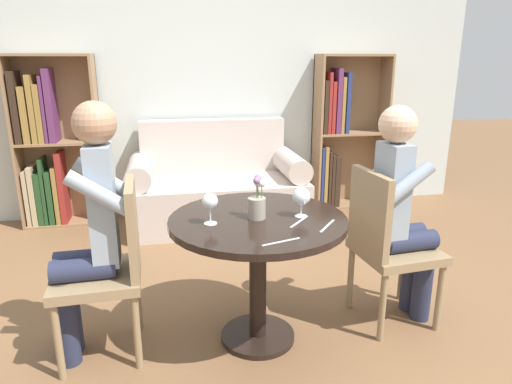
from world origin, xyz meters
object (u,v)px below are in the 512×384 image
Objects in this scene: bookshelf_left at (50,148)px; wine_glass_right at (301,197)px; person_left at (89,229)px; chair_left at (111,263)px; wine_glass_left at (210,202)px; couch at (217,189)px; bookshelf_right at (340,135)px; person_right at (402,212)px; flower_vase at (257,202)px; chair_right at (386,241)px.

bookshelf_left is 2.75m from wine_glass_right.
bookshelf_left reaches higher than person_left.
person_left reaches higher than wine_glass_right.
chair_left reaches higher than wine_glass_left.
couch is at bearing 153.85° from person_left.
bookshelf_left and bookshelf_right have the same top height.
wine_glass_left is at bearing 90.00° from person_right.
flower_vase is (-1.28, -2.17, 0.05)m from bookshelf_right.
person_right is 8.01× the size of wine_glass_left.
couch is 1.99m from chair_left.
chair_right reaches higher than wine_glass_right.
couch reaches higher than wine_glass_right.
couch is 1.37m from bookshelf_right.
chair_right is at bearing 4.91° from wine_glass_left.
chair_left is 1.00m from wine_glass_right.
person_left reaches higher than chair_left.
wine_glass_right is (-0.52, -0.07, 0.31)m from chair_right.
wine_glass_right is at bearing -52.49° from bookshelf_left.
flower_vase is at bearing 88.54° from chair_right.
couch reaches higher than chair_right.
chair_right is 1.57m from person_left.
wine_glass_left is (-1.07, -0.10, 0.15)m from person_right.
bookshelf_right is 2.98m from person_left.
bookshelf_right is at bearing 11.83° from couch.
flower_vase is (0.24, 0.04, -0.03)m from wine_glass_left.
bookshelf_left reaches higher than person_right.
bookshelf_right is 1.21× the size of person_right.
couch is 2.06m from person_left.
wine_glass_left is at bearing -97.18° from couch.
bookshelf_left is 2.23m from chair_left.
flower_vase is (-0.83, -0.06, 0.12)m from person_right.
wine_glass_right is at bearing -115.82° from bookshelf_right.
flower_vase is at bearing 175.15° from wine_glass_right.
bookshelf_left is 1.68× the size of chair_left.
chair_right is at bearing -43.94° from bookshelf_left.
wine_glass_left reaches higher than wine_glass_right.
chair_left is 1.57m from person_right.
bookshelf_right reaches higher than wine_glass_right.
flower_vase is (0.82, -0.05, 0.10)m from person_left.
couch is at bearing -168.17° from bookshelf_right.
couch reaches higher than wine_glass_left.
person_right is (2.28, -2.10, -0.05)m from bookshelf_left.
person_right reaches higher than chair_right.
bookshelf_right is at bearing -17.30° from person_right.
person_right reaches higher than couch.
bookshelf_left is 2.20m from person_left.
wine_glass_right is at bearing 92.39° from person_right.
couch is 10.35× the size of wine_glass_right.
couch is at bearing 18.94° from person_right.
bookshelf_left is 2.51m from wine_glass_left.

